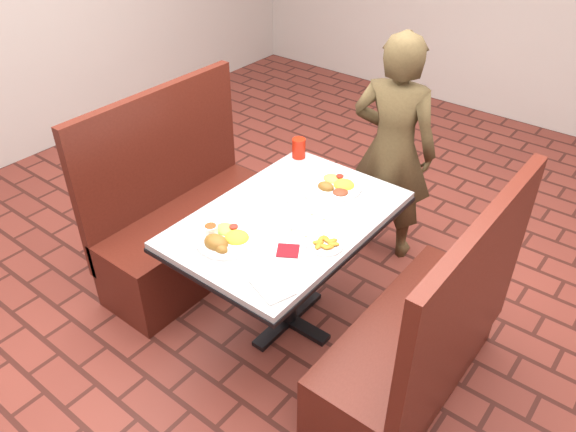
% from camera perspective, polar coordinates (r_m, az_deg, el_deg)
% --- Properties ---
extents(dining_table, '(0.81, 1.21, 0.75)m').
position_cam_1_polar(dining_table, '(2.91, 0.00, -1.55)').
color(dining_table, '#ABAEB0').
rests_on(dining_table, ground).
extents(booth_bench_left, '(0.47, 1.20, 1.17)m').
position_cam_1_polar(booth_bench_left, '(3.56, -10.15, -0.96)').
color(booth_bench_left, '#521C12').
rests_on(booth_bench_left, ground).
extents(booth_bench_right, '(0.47, 1.20, 1.17)m').
position_cam_1_polar(booth_bench_right, '(2.83, 13.10, -12.82)').
color(booth_bench_right, '#521C12').
rests_on(booth_bench_right, ground).
extents(diner_person, '(0.60, 0.45, 1.48)m').
position_cam_1_polar(diner_person, '(3.53, 10.59, 6.60)').
color(diner_person, brown).
rests_on(diner_person, ground).
extents(near_dinner_plate, '(0.29, 0.29, 0.09)m').
position_cam_1_polar(near_dinner_plate, '(2.68, -6.44, -2.09)').
color(near_dinner_plate, white).
rests_on(near_dinner_plate, dining_table).
extents(far_dinner_plate, '(0.28, 0.28, 0.07)m').
position_cam_1_polar(far_dinner_plate, '(3.07, 4.93, 3.24)').
color(far_dinner_plate, white).
rests_on(far_dinner_plate, dining_table).
extents(plantain_plate, '(0.18, 0.18, 0.03)m').
position_cam_1_polar(plantain_plate, '(2.66, 3.78, -2.85)').
color(plantain_plate, white).
rests_on(plantain_plate, dining_table).
extents(maroon_napkin, '(0.14, 0.14, 0.00)m').
position_cam_1_polar(maroon_napkin, '(2.63, -0.01, -3.54)').
color(maroon_napkin, '#5F0E14').
rests_on(maroon_napkin, dining_table).
extents(spoon_utensil, '(0.06, 0.11, 0.00)m').
position_cam_1_polar(spoon_utensil, '(2.60, 1.55, -3.88)').
color(spoon_utensil, silver).
rests_on(spoon_utensil, dining_table).
extents(red_tumbler, '(0.08, 0.08, 0.12)m').
position_cam_1_polar(red_tumbler, '(3.35, 1.10, 6.91)').
color(red_tumbler, red).
rests_on(red_tumbler, dining_table).
extents(paper_napkin, '(0.21, 0.19, 0.01)m').
position_cam_1_polar(paper_napkin, '(2.43, -1.57, -7.28)').
color(paper_napkin, silver).
rests_on(paper_napkin, dining_table).
extents(knife_utensil, '(0.07, 0.18, 0.00)m').
position_cam_1_polar(knife_utensil, '(2.66, -4.76, -2.76)').
color(knife_utensil, silver).
rests_on(knife_utensil, dining_table).
extents(fork_utensil, '(0.01, 0.15, 0.00)m').
position_cam_1_polar(fork_utensil, '(2.69, -7.17, -2.53)').
color(fork_utensil, silver).
rests_on(fork_utensil, dining_table).
extents(lettuce_shreds, '(0.28, 0.32, 0.00)m').
position_cam_1_polar(lettuce_shreds, '(2.87, 1.37, 0.27)').
color(lettuce_shreds, '#95BD4B').
rests_on(lettuce_shreds, dining_table).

